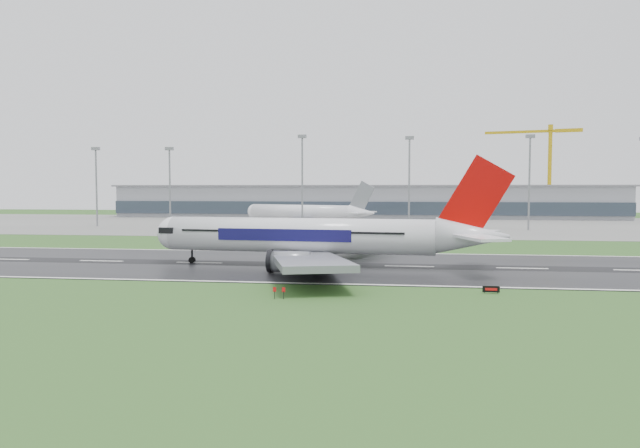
# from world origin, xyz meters

# --- Properties ---
(ground) EXTENTS (520.00, 520.00, 0.00)m
(ground) POSITION_xyz_m (0.00, 0.00, 0.00)
(ground) COLOR #264E1C
(ground) RESTS_ON ground
(runway) EXTENTS (400.00, 45.00, 0.10)m
(runway) POSITION_xyz_m (0.00, 0.00, 0.05)
(runway) COLOR black
(runway) RESTS_ON ground
(apron) EXTENTS (400.00, 130.00, 0.08)m
(apron) POSITION_xyz_m (0.00, 125.00, 0.04)
(apron) COLOR slate
(apron) RESTS_ON ground
(terminal) EXTENTS (240.00, 36.00, 15.00)m
(terminal) POSITION_xyz_m (0.00, 185.00, 7.50)
(terminal) COLOR gray
(terminal) RESTS_ON ground
(main_airliner) EXTENTS (69.64, 66.80, 19.16)m
(main_airliner) POSITION_xyz_m (4.46, -2.67, 9.68)
(main_airliner) COLOR silver
(main_airliner) RESTS_ON runway
(parked_airliner) EXTENTS (70.18, 67.99, 16.22)m
(parked_airliner) POSITION_xyz_m (-17.36, 113.20, 8.19)
(parked_airliner) COLOR silver
(parked_airliner) RESTS_ON apron
(tower_crane) EXTENTS (45.42, 13.51, 45.46)m
(tower_crane) POSITION_xyz_m (91.45, 200.00, 22.73)
(tower_crane) COLOR #C29B0E
(tower_crane) RESTS_ON ground
(runway_sign) EXTENTS (2.28, 0.90, 1.04)m
(runway_sign) POSITION_xyz_m (30.74, -26.46, 0.52)
(runway_sign) COLOR black
(runway_sign) RESTS_ON ground
(floodmast_0) EXTENTS (0.64, 0.64, 28.38)m
(floodmast_0) POSITION_xyz_m (-94.32, 100.00, 14.19)
(floodmast_0) COLOR gray
(floodmast_0) RESTS_ON ground
(floodmast_1) EXTENTS (0.64, 0.64, 28.13)m
(floodmast_1) POSITION_xyz_m (-65.67, 100.00, 14.07)
(floodmast_1) COLOR gray
(floodmast_1) RESTS_ON ground
(floodmast_2) EXTENTS (0.64, 0.64, 32.03)m
(floodmast_2) POSITION_xyz_m (-16.45, 100.00, 16.01)
(floodmast_2) COLOR gray
(floodmast_2) RESTS_ON ground
(floodmast_3) EXTENTS (0.64, 0.64, 31.09)m
(floodmast_3) POSITION_xyz_m (21.17, 100.00, 15.55)
(floodmast_3) COLOR gray
(floodmast_3) RESTS_ON ground
(floodmast_4) EXTENTS (0.64, 0.64, 31.17)m
(floodmast_4) POSITION_xyz_m (61.39, 100.00, 15.59)
(floodmast_4) COLOR gray
(floodmast_4) RESTS_ON ground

